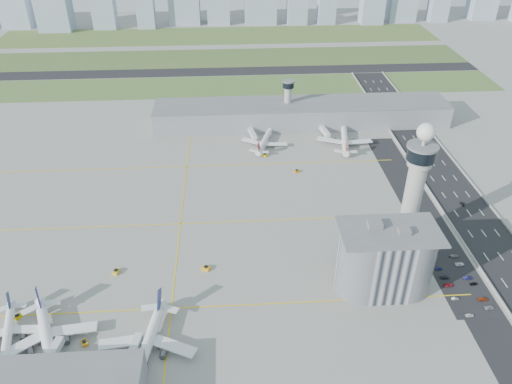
{
  "coord_description": "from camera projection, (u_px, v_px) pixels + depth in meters",
  "views": [
    {
      "loc": [
        -13.75,
        -181.73,
        156.13
      ],
      "look_at": [
        0.0,
        35.0,
        15.0
      ],
      "focal_mm": 35.0,
      "sensor_mm": 36.0,
      "label": 1
    }
  ],
  "objects": [
    {
      "name": "ground",
      "position": [
        261.0,
        258.0,
        237.88
      ],
      "size": [
        1000.0,
        1000.0,
        0.0
      ],
      "primitive_type": "plane",
      "color": "#9D9A92"
    },
    {
      "name": "grass_strip_0",
      "position": [
        219.0,
        87.0,
        425.08
      ],
      "size": [
        480.0,
        50.0,
        0.08
      ],
      "primitive_type": "cube",
      "color": "#4E6F34",
      "rests_on": "ground"
    },
    {
      "name": "grass_strip_1",
      "position": [
        219.0,
        58.0,
        487.84
      ],
      "size": [
        480.0,
        60.0,
        0.08
      ],
      "primitive_type": "cube",
      "color": "#3B5226",
      "rests_on": "ground"
    },
    {
      "name": "grass_strip_2",
      "position": [
        218.0,
        36.0,
        554.79
      ],
      "size": [
        480.0,
        70.0,
        0.08
      ],
      "primitive_type": "cube",
      "color": "#576E34",
      "rests_on": "ground"
    },
    {
      "name": "runway",
      "position": [
        219.0,
        72.0,
        456.03
      ],
      "size": [
        480.0,
        22.0,
        0.1
      ],
      "primitive_type": "cube",
      "color": "black",
      "rests_on": "ground"
    },
    {
      "name": "highway",
      "position": [
        495.0,
        248.0,
        243.96
      ],
      "size": [
        28.0,
        500.0,
        0.1
      ],
      "primitive_type": "cube",
      "color": "black",
      "rests_on": "ground"
    },
    {
      "name": "barrier_left",
      "position": [
        467.0,
        249.0,
        242.92
      ],
      "size": [
        0.6,
        500.0,
        1.2
      ],
      "primitive_type": "cube",
      "color": "#9E9E99",
      "rests_on": "ground"
    },
    {
      "name": "landside_road",
      "position": [
        453.0,
        264.0,
        234.27
      ],
      "size": [
        18.0,
        260.0,
        0.08
      ],
      "primitive_type": "cube",
      "color": "black",
      "rests_on": "ground"
    },
    {
      "name": "parking_lot",
      "position": [
        459.0,
        282.0,
        224.12
      ],
      "size": [
        20.0,
        44.0,
        0.1
      ],
      "primitive_type": "cube",
      "color": "black",
      "rests_on": "ground"
    },
    {
      "name": "taxiway_line_h_0",
      "position": [
        171.0,
        308.0,
        210.65
      ],
      "size": [
        260.0,
        0.6,
        0.01
      ],
      "primitive_type": "cube",
      "color": "yellow",
      "rests_on": "ground"
    },
    {
      "name": "taxiway_line_h_1",
      "position": [
        180.0,
        224.0,
        260.86
      ],
      "size": [
        260.0,
        0.6,
        0.01
      ],
      "primitive_type": "cube",
      "color": "yellow",
      "rests_on": "ground"
    },
    {
      "name": "taxiway_line_h_2",
      "position": [
        187.0,
        166.0,
        311.07
      ],
      "size": [
        260.0,
        0.6,
        0.01
      ],
      "primitive_type": "cube",
      "color": "yellow",
      "rests_on": "ground"
    },
    {
      "name": "taxiway_line_v",
      "position": [
        180.0,
        224.0,
        260.86
      ],
      "size": [
        0.6,
        260.0,
        0.01
      ],
      "primitive_type": "cube",
      "color": "yellow",
      "rests_on": "ground"
    },
    {
      "name": "control_tower",
      "position": [
        416.0,
        182.0,
        229.31
      ],
      "size": [
        14.0,
        14.0,
        64.5
      ],
      "color": "#ADAAA5",
      "rests_on": "ground"
    },
    {
      "name": "secondary_tower",
      "position": [
        288.0,
        98.0,
        354.75
      ],
      "size": [
        8.6,
        8.6,
        31.9
      ],
      "color": "#ADAAA5",
      "rests_on": "ground"
    },
    {
      "name": "admin_building",
      "position": [
        385.0,
        259.0,
        213.9
      ],
      "size": [
        42.0,
        24.0,
        33.5
      ],
      "color": "#B2B2B7",
      "rests_on": "ground"
    },
    {
      "name": "terminal_pier",
      "position": [
        301.0,
        113.0,
        359.55
      ],
      "size": [
        210.0,
        32.0,
        15.8
      ],
      "color": "gray",
      "rests_on": "ground"
    },
    {
      "name": "airplane_near_a",
      "position": [
        6.0,
        332.0,
        193.49
      ],
      "size": [
        38.84,
        42.81,
        10.19
      ],
      "primitive_type": null,
      "rotation": [
        0.0,
        0.0,
        -1.33
      ],
      "color": "white",
      "rests_on": "ground"
    },
    {
      "name": "airplane_near_b",
      "position": [
        46.0,
        335.0,
        190.48
      ],
      "size": [
        53.22,
        56.9,
        12.74
      ],
      "primitive_type": null,
      "rotation": [
        0.0,
        0.0,
        -1.18
      ],
      "color": "white",
      "rests_on": "ground"
    },
    {
      "name": "airplane_near_c",
      "position": [
        146.0,
        342.0,
        187.84
      ],
      "size": [
        45.9,
        51.51,
        12.79
      ],
      "primitive_type": null,
      "rotation": [
        0.0,
        0.0,
        -1.74
      ],
      "color": "white",
      "rests_on": "ground"
    },
    {
      "name": "airplane_far_a",
      "position": [
        264.0,
        138.0,
        332.63
      ],
      "size": [
        41.57,
        45.22,
        10.46
      ],
      "primitive_type": null,
      "rotation": [
        0.0,
        0.0,
        1.26
      ],
      "color": "white",
      "rests_on": "ground"
    },
    {
      "name": "airplane_far_b",
      "position": [
        345.0,
        135.0,
        333.69
      ],
      "size": [
        44.22,
        49.52,
        12.23
      ],
      "primitive_type": null,
      "rotation": [
        0.0,
        0.0,
        1.39
      ],
      "color": "white",
      "rests_on": "ground"
    },
    {
      "name": "jet_bridge_near_1",
      "position": [
        45.0,
        372.0,
        180.88
      ],
      "size": [
        5.39,
        14.31,
        5.7
      ],
      "primitive_type": null,
      "rotation": [
        0.0,
        0.0,
        1.4
      ],
      "color": "silver",
      "rests_on": "ground"
    },
    {
      "name": "jet_bridge_near_2",
      "position": [
        128.0,
        367.0,
        182.47
      ],
      "size": [
        5.39,
        14.31,
        5.7
      ],
      "primitive_type": null,
      "rotation": [
        0.0,
        0.0,
        1.4
      ],
      "color": "silver",
      "rests_on": "ground"
    },
    {
      "name": "jet_bridge_far_0",
      "position": [
        250.0,
        131.0,
        346.9
      ],
      "size": [
        5.39,
        14.31,
        5.7
      ],
      "primitive_type": null,
      "rotation": [
        0.0,
        0.0,
        -1.4
      ],
      "color": "silver",
      "rests_on": "ground"
    },
    {
      "name": "jet_bridge_far_1",
      "position": [
        321.0,
        129.0,
        349.55
      ],
      "size": [
        5.39,
        14.31,
        5.7
      ],
      "primitive_type": null,
      "rotation": [
        0.0,
        0.0,
        -1.4
      ],
      "color": "silver",
      "rests_on": "ground"
    },
    {
      "name": "tug_0",
      "position": [
        18.0,
        316.0,
        205.84
      ],
      "size": [
        3.4,
        3.61,
        1.73
      ],
      "primitive_type": null,
      "rotation": [
        0.0,
        0.0,
        2.51
      ],
      "color": "#ECC300",
      "rests_on": "ground"
    },
    {
      "name": "tug_1",
      "position": [
        84.0,
        343.0,
        194.33
      ],
      "size": [
        3.46,
        3.89,
        1.88
      ],
      "primitive_type": null,
      "rotation": [
        0.0,
        0.0,
        -2.66
      ],
      "color": "orange",
      "rests_on": "ground"
    },
    {
      "name": "tug_2",
      "position": [
        116.0,
        271.0,
        228.61
      ],
      "size": [
        3.46,
        4.13,
        2.05
      ],
      "primitive_type": null,
      "rotation": [
        0.0,
        0.0,
        -0.34
      ],
      "color": "gold",
      "rests_on": "ground"
    },
    {
      "name": "tug_3",
      "position": [
        206.0,
        268.0,
        230.63
      ],
      "size": [
        4.21,
        3.79,
        2.03
      ],
      "primitive_type": null,
      "rotation": [
        0.0,
        0.0,
        -2.08
      ],
      "color": "#F69E11",
      "rests_on": "ground"
    },
    {
      "name": "tug_4",
      "position": [
        265.0,
        155.0,
        321.86
      ],
      "size": [
        3.63,
        3.8,
        1.82
      ],
      "primitive_type": null,
      "rotation": [
        0.0,
        0.0,
        -2.48
      ],
      "color": "#E7B60A",
      "rests_on": "ground"
    },
    {
      "name": "tug_5",
      "position": [
        297.0,
        171.0,
        304.8
      ],
      "size": [
        3.54,
        3.0,
        1.75
      ],
      "primitive_type": null,
      "rotation": [
        0.0,
        0.0,
        1.93
      ],
      "color": "orange",
      "rests_on": "ground"
    },
    {
      "name": "car_lot_0",
      "position": [
        470.0,
        315.0,
        206.73
      ],
      "size": [
        3.57,
        1.47,
        1.21
      ],
      "primitive_type": "imported",
      "rotation": [
        0.0,
        0.0,
        1.58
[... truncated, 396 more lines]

